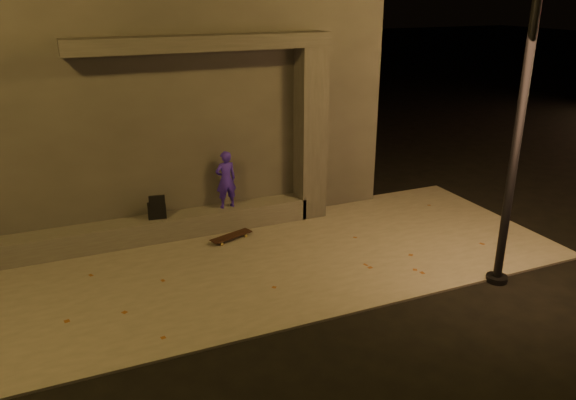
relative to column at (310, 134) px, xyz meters
name	(u,v)px	position (x,y,z in m)	size (l,w,h in m)	color
ground	(314,316)	(-1.70, -3.75, -1.84)	(120.00, 120.00, 0.00)	black
sidewalk	(266,261)	(-1.70, -1.75, -1.82)	(11.00, 4.40, 0.04)	#68635B
building	(153,87)	(-2.70, 2.74, 0.77)	(9.00, 5.10, 5.22)	#3D3A38
ledge	(164,227)	(-3.20, 0.00, -1.58)	(6.00, 0.55, 0.45)	#504E49
column	(310,134)	(0.00, 0.00, 0.00)	(0.55, 0.55, 3.60)	#3D3A38
canopy	(203,42)	(-2.20, 0.05, 1.94)	(5.00, 0.70, 0.28)	#3D3A38
skateboarder	(226,180)	(-1.88, 0.00, -0.75)	(0.43, 0.29, 1.19)	#341CB9
backpack	(157,209)	(-3.31, 0.00, -1.18)	(0.37, 0.27, 0.49)	black
skateboard	(231,236)	(-2.01, -0.65, -1.72)	(0.92, 0.51, 0.10)	black
street_lamp_0	(529,55)	(1.66, -4.00, 1.94)	(0.36, 0.36, 6.61)	black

